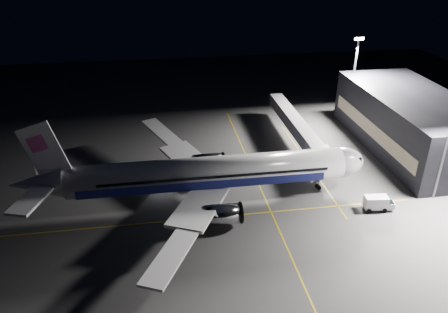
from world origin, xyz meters
The scene contains 13 objects.
ground centered at (0.00, 0.00, 0.00)m, with size 200.00×200.00×0.00m, color #4C4C4F.
guide_line_main centered at (10.00, 0.00, 0.01)m, with size 0.25×80.00×0.01m, color gold.
guide_line_cross centered at (0.00, -6.00, 0.01)m, with size 70.00×0.25×0.01m, color gold.
guide_line_side centered at (22.00, 10.00, 0.01)m, with size 0.25×40.00×0.01m, color gold.
airliner centered at (-1.08, 0.00, 5.16)m, with size 61.48×54.22×16.64m.
terminal centered at (45.98, 14.00, 6.00)m, with size 18.12×40.00×12.00m.
jet_bridge centered at (22.00, 18.06, 4.58)m, with size 3.60×34.40×6.30m.
floodlight_mast_north centered at (40.00, 31.99, 12.37)m, with size 2.40×0.68×20.70m.
service_truck centered at (28.28, -8.05, 1.38)m, with size 5.23×2.66×2.58m.
baggage_tug centered at (-7.88, 8.73, 0.85)m, with size 2.55×2.05×1.84m.
safety_cone_a centered at (5.51, 10.13, 0.33)m, with size 0.44×0.44×0.66m, color #F6630A.
safety_cone_b centered at (6.00, 4.00, 0.30)m, with size 0.41×0.41×0.61m, color #F6630A.
safety_cone_c centered at (4.24, 4.00, 0.32)m, with size 0.42×0.42×0.63m, color #F6630A.
Camera 1 is at (-7.53, -65.93, 42.35)m, focal length 35.00 mm.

